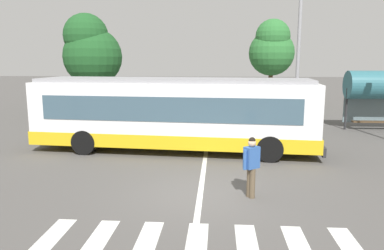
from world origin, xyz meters
name	(u,v)px	position (x,y,z in m)	size (l,w,h in m)	color
ground_plane	(202,194)	(0.00, 0.00, 0.00)	(160.00, 160.00, 0.00)	#514F4C
city_transit_bus	(174,114)	(-1.42, 5.10, 1.59)	(11.99, 3.52, 3.06)	black
pedestrian_crossing_street	(251,164)	(1.37, -0.12, 0.97)	(0.48, 0.45, 1.72)	brown
parked_car_charcoal	(192,107)	(-1.25, 13.87, 0.77)	(1.92, 4.52, 1.35)	black
parked_car_silver	(234,108)	(1.44, 13.46, 0.77)	(1.96, 4.54, 1.35)	black
parked_car_white	(274,108)	(4.02, 13.74, 0.77)	(2.01, 4.57, 1.35)	black
bus_stop_shelter	(384,86)	(9.43, 10.67, 2.42)	(3.97, 1.54, 3.25)	#28282B
twin_arm_street_lamp	(299,33)	(4.88, 11.26, 5.32)	(3.85, 0.32, 8.67)	#939399
background_tree_left	(91,51)	(-9.20, 17.52, 4.52)	(4.40, 4.40, 7.27)	brown
background_tree_right	(272,48)	(4.77, 20.95, 4.78)	(3.72, 3.72, 7.11)	brown
lane_center_line	(203,173)	(-0.05, 2.00, 0.00)	(0.16, 24.00, 0.01)	silver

